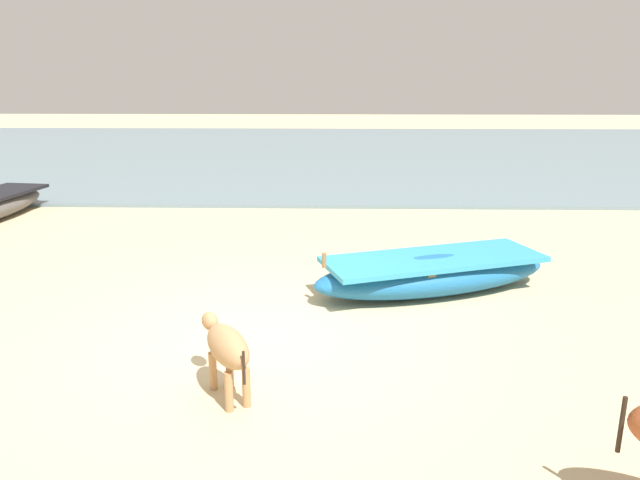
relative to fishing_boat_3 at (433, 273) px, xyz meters
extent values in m
plane|color=#CCB789|center=(-2.26, -1.62, -0.29)|extent=(80.00, 80.00, 0.00)
cube|color=slate|center=(-2.26, 15.44, -0.25)|extent=(60.00, 20.00, 0.08)
ellipsoid|color=#1E669E|center=(0.00, 0.00, -0.02)|extent=(3.70, 2.21, 0.53)
cube|color=#3399BF|center=(0.00, 0.00, 0.20)|extent=(3.29, 2.05, 0.07)
cube|color=olive|center=(-0.25, -0.09, 0.12)|extent=(0.42, 0.91, 0.04)
cylinder|color=olive|center=(-1.53, -0.54, 0.34)|extent=(0.06, 0.06, 0.20)
cylinder|color=#2D2119|center=(0.60, -4.41, 0.38)|extent=(0.03, 0.03, 0.43)
ellipsoid|color=tan|center=(-2.39, -2.97, 0.25)|extent=(0.66, 0.84, 0.34)
ellipsoid|color=tan|center=(-2.65, -2.51, 0.31)|extent=(0.26, 0.30, 0.19)
sphere|color=#2D2119|center=(-2.71, -2.41, 0.28)|extent=(0.10, 0.10, 0.07)
cylinder|color=tan|center=(-2.58, -2.81, -0.09)|extent=(0.08, 0.08, 0.39)
cylinder|color=tan|center=(-2.43, -2.73, -0.09)|extent=(0.08, 0.08, 0.39)
cylinder|color=tan|center=(-2.36, -3.21, -0.09)|extent=(0.08, 0.08, 0.39)
cylinder|color=tan|center=(-2.21, -3.12, -0.09)|extent=(0.08, 0.08, 0.39)
cylinder|color=#2D2119|center=(-2.19, -3.33, 0.21)|extent=(0.03, 0.03, 0.32)
camera|label=1|loc=(-1.39, -8.14, 2.73)|focal=33.88mm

